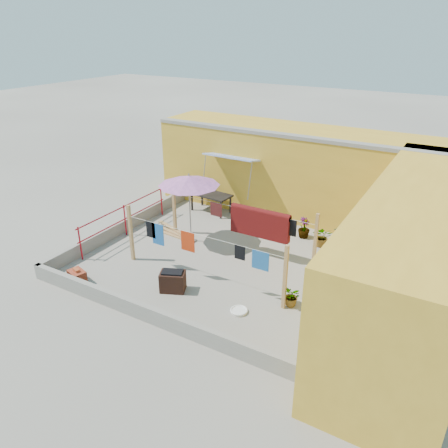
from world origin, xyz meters
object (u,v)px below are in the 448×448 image
Objects in this scene: brick_stack at (77,277)px; brazier at (173,281)px; green_hose at (359,242)px; plant_back_a at (322,237)px; water_jug_a at (363,260)px; patio_umbrella at (189,181)px; outdoor_table at (211,195)px; water_jug_b at (352,275)px; white_basin at (239,311)px.

brick_stack is 0.74× the size of brazier.
green_hose is 0.81× the size of plant_back_a.
brazier reaches higher than water_jug_a.
patio_umbrella is at bearing -165.97° from water_jug_a.
patio_umbrella is at bearing -151.57° from green_hose.
outdoor_table is 6.47m from water_jug_b.
water_jug_b reaches higher than water_jug_a.
patio_umbrella is 4.32× the size of green_hose.
green_hose is at bearing 28.43° from patio_umbrella.
brazier is 1.14× the size of plant_back_a.
water_jug_b is at bearing -47.76° from plant_back_a.
white_basin is 0.65× the size of plant_back_a.
plant_back_a is at bearing 59.87° from brazier.
white_basin is at bearing -52.02° from outdoor_table.
white_basin is 1.45× the size of water_jug_a.
brazier is at bearing 21.88° from brick_stack.
water_jug_b is at bearing -80.33° from green_hose.
patio_umbrella is 5.68m from water_jug_b.
outdoor_table is 2.08× the size of brazier.
brazier is 5.78m from water_jug_a.
brick_stack is 1.04× the size of green_hose.
plant_back_a reaches higher than water_jug_a.
water_jug_b is 0.63× the size of green_hose.
outdoor_table reaches higher than brazier.
plant_back_a is at bearing 47.03° from brick_stack.
outdoor_table is at bearing 127.98° from white_basin.
patio_umbrella reaches higher than water_jug_b.
brick_stack is at bearing -132.97° from plant_back_a.
green_hose is (3.66, 5.37, -0.25)m from brazier.
plant_back_a is at bearing 25.29° from patio_umbrella.
patio_umbrella is 7.85× the size of water_jug_a.
water_jug_a is (4.11, 4.05, -0.16)m from brazier.
patio_umbrella reaches higher than outdoor_table.
patio_umbrella is at bearing 70.84° from brick_stack.
outdoor_table is at bearing -178.06° from green_hose.
water_jug_a is at bearing 14.03° from patio_umbrella.
plant_back_a is at bearing 82.21° from white_basin.
patio_umbrella is 3.07× the size of brazier.
brazier is (1.26, -2.71, -1.82)m from patio_umbrella.
brazier is 2.04m from white_basin.
water_jug_b is at bearing 31.23° from brick_stack.
brick_stack is 7.74m from water_jug_b.
outdoor_table reaches higher than water_jug_b.
green_hose reaches higher than white_basin.
patio_umbrella reaches higher than brazier.
water_jug_b is (6.06, -2.19, -0.51)m from outdoor_table.
white_basin is at bearing 13.01° from brick_stack.
brazier is at bearing -135.41° from water_jug_a.
outdoor_table is at bearing 84.86° from brick_stack.
water_jug_a is 0.55× the size of green_hose.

